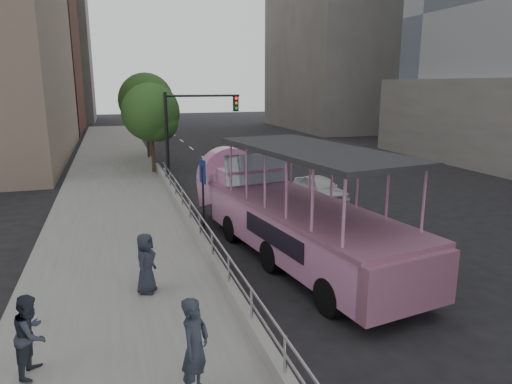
{
  "coord_description": "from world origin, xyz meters",
  "views": [
    {
      "loc": [
        -5.75,
        -12.62,
        5.61
      ],
      "look_at": [
        -1.06,
        2.23,
        1.93
      ],
      "focal_mm": 32.0,
      "sensor_mm": 36.0,
      "label": 1
    }
  ],
  "objects_px": {
    "car": "(320,188)",
    "traffic_signal": "(188,124)",
    "street_tree_far": "(148,103)",
    "pedestrian_far": "(146,263)",
    "street_tree_near": "(153,115)",
    "pedestrian_mid": "(31,334)",
    "pedestrian_near": "(195,347)",
    "parking_sign": "(203,187)",
    "duck_boat": "(285,212)"
  },
  "relations": [
    {
      "from": "car",
      "to": "traffic_signal",
      "type": "distance_m",
      "value": 8.13
    },
    {
      "from": "car",
      "to": "street_tree_far",
      "type": "bearing_deg",
      "value": 109.26
    },
    {
      "from": "pedestrian_far",
      "to": "car",
      "type": "bearing_deg",
      "value": -20.69
    },
    {
      "from": "car",
      "to": "pedestrian_far",
      "type": "xyz_separation_m",
      "value": [
        -9.04,
        -8.58,
        0.49
      ]
    },
    {
      "from": "street_tree_near",
      "to": "street_tree_far",
      "type": "height_order",
      "value": "street_tree_far"
    },
    {
      "from": "car",
      "to": "pedestrian_mid",
      "type": "xyz_separation_m",
      "value": [
        -11.34,
        -11.44,
        0.48
      ]
    },
    {
      "from": "pedestrian_near",
      "to": "street_tree_far",
      "type": "relative_size",
      "value": 0.28
    },
    {
      "from": "car",
      "to": "parking_sign",
      "type": "xyz_separation_m",
      "value": [
        -6.43,
        -2.98,
        1.15
      ]
    },
    {
      "from": "car",
      "to": "pedestrian_near",
      "type": "bearing_deg",
      "value": -129.73
    },
    {
      "from": "duck_boat",
      "to": "car",
      "type": "distance_m",
      "value": 7.5
    },
    {
      "from": "street_tree_near",
      "to": "street_tree_far",
      "type": "relative_size",
      "value": 0.89
    },
    {
      "from": "pedestrian_mid",
      "to": "street_tree_far",
      "type": "height_order",
      "value": "street_tree_far"
    },
    {
      "from": "pedestrian_near",
      "to": "traffic_signal",
      "type": "bearing_deg",
      "value": 29.05
    },
    {
      "from": "parking_sign",
      "to": "street_tree_near",
      "type": "height_order",
      "value": "street_tree_near"
    },
    {
      "from": "car",
      "to": "parking_sign",
      "type": "relative_size",
      "value": 1.27
    },
    {
      "from": "street_tree_near",
      "to": "traffic_signal",
      "type": "bearing_deg",
      "value": -65.02
    },
    {
      "from": "duck_boat",
      "to": "street_tree_far",
      "type": "distance_m",
      "value": 21.1
    },
    {
      "from": "pedestrian_far",
      "to": "street_tree_far",
      "type": "bearing_deg",
      "value": 20.78
    },
    {
      "from": "parking_sign",
      "to": "traffic_signal",
      "type": "relative_size",
      "value": 0.54
    },
    {
      "from": "street_tree_far",
      "to": "pedestrian_far",
      "type": "bearing_deg",
      "value": -95.03
    },
    {
      "from": "traffic_signal",
      "to": "parking_sign",
      "type": "bearing_deg",
      "value": -95.79
    },
    {
      "from": "duck_boat",
      "to": "street_tree_near",
      "type": "bearing_deg",
      "value": 101.41
    },
    {
      "from": "car",
      "to": "pedestrian_mid",
      "type": "distance_m",
      "value": 16.11
    },
    {
      "from": "parking_sign",
      "to": "street_tree_far",
      "type": "distance_m",
      "value": 17.74
    },
    {
      "from": "pedestrian_near",
      "to": "parking_sign",
      "type": "relative_size",
      "value": 0.65
    },
    {
      "from": "street_tree_far",
      "to": "parking_sign",
      "type": "bearing_deg",
      "value": -88.13
    },
    {
      "from": "duck_boat",
      "to": "street_tree_near",
      "type": "xyz_separation_m",
      "value": [
        -2.97,
        14.71,
        2.42
      ]
    },
    {
      "from": "car",
      "to": "pedestrian_near",
      "type": "relative_size",
      "value": 1.97
    },
    {
      "from": "traffic_signal",
      "to": "car",
      "type": "bearing_deg",
      "value": -42.55
    },
    {
      "from": "car",
      "to": "street_tree_near",
      "type": "bearing_deg",
      "value": 123.63
    },
    {
      "from": "street_tree_near",
      "to": "pedestrian_near",
      "type": "bearing_deg",
      "value": -93.54
    },
    {
      "from": "parking_sign",
      "to": "street_tree_far",
      "type": "height_order",
      "value": "street_tree_far"
    },
    {
      "from": "duck_boat",
      "to": "pedestrian_near",
      "type": "height_order",
      "value": "duck_boat"
    },
    {
      "from": "duck_boat",
      "to": "pedestrian_mid",
      "type": "height_order",
      "value": "duck_boat"
    },
    {
      "from": "pedestrian_near",
      "to": "street_tree_far",
      "type": "xyz_separation_m",
      "value": [
        1.53,
        27.55,
        3.1
      ]
    },
    {
      "from": "pedestrian_far",
      "to": "parking_sign",
      "type": "distance_m",
      "value": 6.21
    },
    {
      "from": "pedestrian_mid",
      "to": "parking_sign",
      "type": "distance_m",
      "value": 9.81
    },
    {
      "from": "duck_boat",
      "to": "pedestrian_mid",
      "type": "relative_size",
      "value": 7.36
    },
    {
      "from": "pedestrian_near",
      "to": "traffic_signal",
      "type": "distance_m",
      "value": 18.5
    },
    {
      "from": "pedestrian_mid",
      "to": "parking_sign",
      "type": "bearing_deg",
      "value": -17.19
    },
    {
      "from": "parking_sign",
      "to": "street_tree_far",
      "type": "xyz_separation_m",
      "value": [
        -0.57,
        17.55,
        2.54
      ]
    },
    {
      "from": "traffic_signal",
      "to": "pedestrian_far",
      "type": "bearing_deg",
      "value": -104.06
    },
    {
      "from": "pedestrian_far",
      "to": "pedestrian_mid",
      "type": "bearing_deg",
      "value": 167.1
    },
    {
      "from": "traffic_signal",
      "to": "street_tree_near",
      "type": "distance_m",
      "value": 3.8
    },
    {
      "from": "pedestrian_far",
      "to": "street_tree_near",
      "type": "height_order",
      "value": "street_tree_near"
    },
    {
      "from": "duck_boat",
      "to": "traffic_signal",
      "type": "xyz_separation_m",
      "value": [
        -1.37,
        11.28,
        2.1
      ]
    },
    {
      "from": "parking_sign",
      "to": "pedestrian_mid",
      "type": "bearing_deg",
      "value": -120.11
    },
    {
      "from": "pedestrian_mid",
      "to": "traffic_signal",
      "type": "distance_m",
      "value": 17.71
    },
    {
      "from": "pedestrian_near",
      "to": "street_tree_near",
      "type": "xyz_separation_m",
      "value": [
        1.33,
        21.55,
        2.61
      ]
    },
    {
      "from": "parking_sign",
      "to": "street_tree_near",
      "type": "relative_size",
      "value": 0.49
    }
  ]
}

